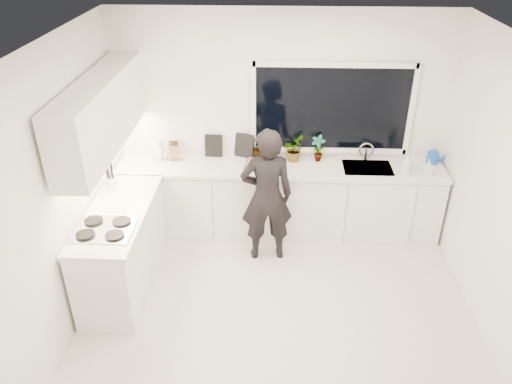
{
  "coord_description": "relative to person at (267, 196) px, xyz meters",
  "views": [
    {
      "loc": [
        -0.05,
        -3.92,
        3.63
      ],
      "look_at": [
        -0.24,
        0.4,
        1.15
      ],
      "focal_mm": 35.0,
      "sensor_mm": 36.0,
      "label": 1
    }
  ],
  "objects": [
    {
      "name": "pizza",
      "position": [
        -0.05,
        0.52,
        0.14
      ],
      "size": [
        0.45,
        0.35,
        0.01
      ],
      "primitive_type": "cube",
      "rotation": [
        0.0,
        0.0,
        -0.16
      ],
      "color": "#B2171D",
      "rests_on": "pizza_tray"
    },
    {
      "name": "wall_right",
      "position": [
        2.15,
        -0.9,
        0.54
      ],
      "size": [
        0.02,
        3.5,
        2.7
      ],
      "primitive_type": "cube",
      "color": "white",
      "rests_on": "ground"
    },
    {
      "name": "paper_towel_roll",
      "position": [
        -1.33,
        0.65,
        0.24
      ],
      "size": [
        0.13,
        0.13,
        0.26
      ],
      "primitive_type": "cylinder",
      "rotation": [
        0.0,
        0.0,
        -0.24
      ],
      "color": "silver",
      "rests_on": "countertop_back"
    },
    {
      "name": "countertop_left",
      "position": [
        -1.53,
        -0.55,
        0.09
      ],
      "size": [
        0.62,
        1.6,
        0.04
      ],
      "primitive_type": "cube",
      "color": "silver",
      "rests_on": "base_cabinets_left"
    },
    {
      "name": "picture_frame_small",
      "position": [
        -0.3,
        0.79,
        0.26
      ],
      "size": [
        0.24,
        0.12,
        0.3
      ],
      "primitive_type": "cube",
      "rotation": [
        0.0,
        0.0,
        -0.41
      ],
      "color": "black",
      "rests_on": "countertop_back"
    },
    {
      "name": "window",
      "position": [
        0.74,
        0.83,
        0.74
      ],
      "size": [
        1.8,
        0.02,
        1.0
      ],
      "primitive_type": "cube",
      "color": "black",
      "rests_on": "wall_back"
    },
    {
      "name": "wall_left",
      "position": [
        -1.87,
        -0.9,
        0.54
      ],
      "size": [
        0.02,
        3.5,
        2.7
      ],
      "primitive_type": "cube",
      "color": "white",
      "rests_on": "ground"
    },
    {
      "name": "sink",
      "position": [
        1.19,
        0.55,
        0.06
      ],
      "size": [
        0.58,
        0.42,
        0.14
      ],
      "primitive_type": "cube",
      "color": "silver",
      "rests_on": "countertop_back"
    },
    {
      "name": "knife_block",
      "position": [
        -1.15,
        0.69,
        0.22
      ],
      "size": [
        0.15,
        0.13,
        0.22
      ],
      "primitive_type": "cube",
      "rotation": [
        0.0,
        0.0,
        0.22
      ],
      "color": "#906443",
      "rests_on": "countertop_back"
    },
    {
      "name": "picture_frame_large",
      "position": [
        -0.68,
        0.79,
        0.25
      ],
      "size": [
        0.22,
        0.03,
        0.28
      ],
      "primitive_type": "cube",
      "rotation": [
        0.0,
        0.0,
        -0.05
      ],
      "color": "black",
      "rests_on": "countertop_back"
    },
    {
      "name": "pizza_tray",
      "position": [
        -0.05,
        0.52,
        0.12
      ],
      "size": [
        0.49,
        0.4,
        0.03
      ],
      "primitive_type": "cube",
      "rotation": [
        0.0,
        0.0,
        -0.16
      ],
      "color": "silver",
      "rests_on": "countertop_back"
    },
    {
      "name": "faucet",
      "position": [
        1.19,
        0.75,
        0.22
      ],
      "size": [
        0.03,
        0.03,
        0.22
      ],
      "primitive_type": "cylinder",
      "color": "silver",
      "rests_on": "countertop_back"
    },
    {
      "name": "base_cabinets_left",
      "position": [
        -1.53,
        -0.55,
        -0.37
      ],
      "size": [
        0.58,
        1.6,
        0.88
      ],
      "primitive_type": "cube",
      "color": "white",
      "rests_on": "floor"
    },
    {
      "name": "person",
      "position": [
        0.0,
        0.0,
        0.0
      ],
      "size": [
        0.64,
        0.46,
        1.63
      ],
      "primitive_type": "imported",
      "rotation": [
        0.0,
        0.0,
        3.27
      ],
      "color": "black",
      "rests_on": "floor"
    },
    {
      "name": "stovetop",
      "position": [
        -1.55,
        -0.9,
        0.12
      ],
      "size": [
        0.56,
        0.48,
        0.03
      ],
      "primitive_type": "cube",
      "color": "black",
      "rests_on": "countertop_left"
    },
    {
      "name": "wall_back",
      "position": [
        0.14,
        0.86,
        0.54
      ],
      "size": [
        4.0,
        0.02,
        2.7
      ],
      "primitive_type": "cube",
      "color": "white",
      "rests_on": "ground"
    },
    {
      "name": "upper_cabinets",
      "position": [
        -1.65,
        -0.2,
        1.04
      ],
      "size": [
        0.34,
        2.1,
        0.7
      ],
      "primitive_type": "cube",
      "color": "white",
      "rests_on": "wall_left"
    },
    {
      "name": "soap_bottles",
      "position": [
        1.69,
        0.4,
        0.23
      ],
      "size": [
        0.34,
        0.11,
        0.28
      ],
      "color": "#D8BF66",
      "rests_on": "countertop_back"
    },
    {
      "name": "ceiling",
      "position": [
        0.14,
        -0.9,
        1.9
      ],
      "size": [
        4.0,
        3.5,
        0.02
      ],
      "primitive_type": "cube",
      "color": "white",
      "rests_on": "wall_back"
    },
    {
      "name": "base_cabinets_back",
      "position": [
        0.14,
        0.55,
        -0.37
      ],
      "size": [
        3.92,
        0.58,
        0.88
      ],
      "primitive_type": "cube",
      "color": "white",
      "rests_on": "floor"
    },
    {
      "name": "watering_can",
      "position": [
        1.99,
        0.71,
        0.17
      ],
      "size": [
        0.16,
        0.16,
        0.13
      ],
      "primitive_type": "cylinder",
      "rotation": [
        0.0,
        0.0,
        -0.16
      ],
      "color": "blue",
      "rests_on": "countertop_back"
    },
    {
      "name": "countertop_back",
      "position": [
        0.14,
        0.54,
        0.09
      ],
      "size": [
        3.94,
        0.62,
        0.04
      ],
      "primitive_type": "cube",
      "color": "silver",
      "rests_on": "base_cabinets_back"
    },
    {
      "name": "utensil_crock",
      "position": [
        -1.71,
        -0.1,
        0.19
      ],
      "size": [
        0.16,
        0.16,
        0.16
      ],
      "primitive_type": "cylinder",
      "rotation": [
        0.0,
        0.0,
        -0.23
      ],
      "color": "#BDBCC2",
      "rests_on": "countertop_left"
    },
    {
      "name": "herb_plants",
      "position": [
        0.23,
        0.71,
        0.27
      ],
      "size": [
        0.91,
        0.29,
        0.34
      ],
      "color": "#26662D",
      "rests_on": "countertop_back"
    },
    {
      "name": "floor",
      "position": [
        0.14,
        -0.9,
        -0.82
      ],
      "size": [
        4.0,
        3.5,
        0.02
      ],
      "primitive_type": "cube",
      "color": "beige",
      "rests_on": "ground"
    }
  ]
}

